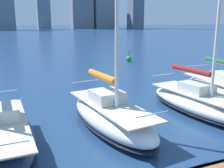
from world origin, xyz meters
TOP-DOWN VIEW (x-y plane):
  - sailboat_maroon at (-5.54, -6.46)m, footprint 3.22×7.69m
  - sailboat_orange at (-0.07, -6.36)m, footprint 3.02×6.95m
  - channel_buoy at (-10.25, -25.38)m, footprint 0.70×0.70m

SIDE VIEW (x-z plane):
  - channel_buoy at x=-10.25m, z-range -0.34..1.06m
  - sailboat_maroon at x=-5.54m, z-range -4.51..5.87m
  - sailboat_orange at x=-0.07m, z-range -3.94..5.39m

